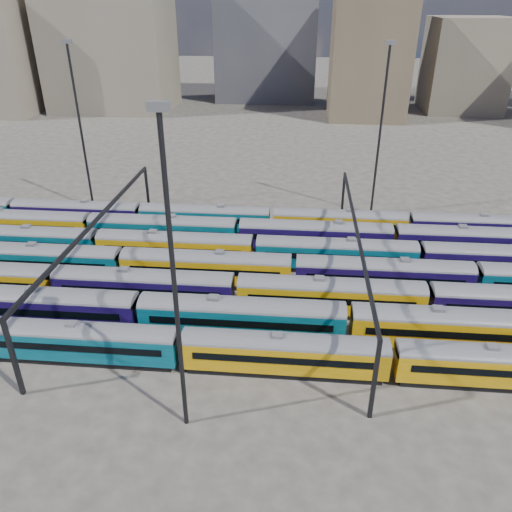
# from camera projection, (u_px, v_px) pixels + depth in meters

# --- Properties ---
(ground) EXTENTS (500.00, 500.00, 0.00)m
(ground) POSITION_uv_depth(u_px,v_px,m) (267.00, 287.00, 59.84)
(ground) COLOR #3C3733
(ground) RESTS_ON ground
(rake_0) EXTENTS (115.10, 2.81, 4.72)m
(rake_0) POSITION_uv_depth(u_px,v_px,m) (180.00, 344.00, 46.02)
(rake_0) COLOR black
(rake_0) RESTS_ON ground
(rake_1) EXTENTS (105.10, 3.08, 5.19)m
(rake_1) POSITION_uv_depth(u_px,v_px,m) (459.00, 325.00, 48.21)
(rake_1) COLOR black
(rake_1) RESTS_ON ground
(rake_2) EXTENTS (122.74, 2.99, 5.04)m
(rake_2) POSITION_uv_depth(u_px,v_px,m) (236.00, 288.00, 54.45)
(rake_2) COLOR black
(rake_2) RESTS_ON ground
(rake_3) EXTENTS (144.37, 3.02, 5.08)m
(rake_3) POSITION_uv_depth(u_px,v_px,m) (383.00, 272.00, 57.52)
(rake_3) COLOR black
(rake_3) RESTS_ON ground
(rake_4) EXTENTS (122.36, 2.98, 5.02)m
(rake_4) POSITION_uv_depth(u_px,v_px,m) (254.00, 248.00, 63.18)
(rake_4) COLOR black
(rake_4) RESTS_ON ground
(rake_5) EXTENTS (145.34, 3.04, 5.11)m
(rake_5) POSITION_uv_depth(u_px,v_px,m) (315.00, 233.00, 66.95)
(rake_5) COLOR black
(rake_5) RESTS_ON ground
(rake_6) EXTENTS (116.02, 2.83, 4.76)m
(rake_6) POSITION_uv_depth(u_px,v_px,m) (271.00, 218.00, 71.94)
(rake_6) COLOR black
(rake_6) RESTS_ON ground
(gantry_1) EXTENTS (0.35, 40.35, 8.03)m
(gantry_1) POSITION_uv_depth(u_px,v_px,m) (97.00, 229.00, 58.29)
(gantry_1) COLOR black
(gantry_1) RESTS_ON ground
(gantry_2) EXTENTS (0.35, 40.35, 8.03)m
(gantry_2) POSITION_uv_depth(u_px,v_px,m) (356.00, 239.00, 55.89)
(gantry_2) COLOR black
(gantry_2) RESTS_ON ground
(mast_1) EXTENTS (1.40, 0.50, 25.60)m
(mast_1) POSITION_uv_depth(u_px,v_px,m) (80.00, 123.00, 75.15)
(mast_1) COLOR black
(mast_1) RESTS_ON ground
(mast_2) EXTENTS (1.40, 0.50, 25.60)m
(mast_2) POSITION_uv_depth(u_px,v_px,m) (173.00, 275.00, 34.35)
(mast_2) COLOR black
(mast_2) RESTS_ON ground
(mast_3) EXTENTS (1.40, 0.50, 25.60)m
(mast_3) POSITION_uv_depth(u_px,v_px,m) (381.00, 126.00, 73.31)
(mast_3) COLOR black
(mast_3) RESTS_ON ground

